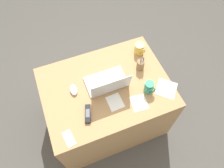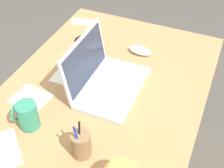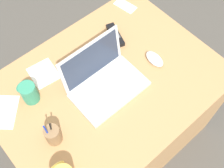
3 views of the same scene
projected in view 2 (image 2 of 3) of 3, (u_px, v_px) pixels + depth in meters
name	position (u px, v px, depth m)	size (l,w,h in m)	color
desk	(107.00, 136.00, 1.56)	(1.10, 0.82, 0.71)	tan
laptop	(104.00, 79.00, 1.28)	(0.35, 0.25, 0.22)	silver
computer_mouse	(140.00, 50.00, 1.48)	(0.06, 0.11, 0.03)	white
coffee_mug_white	(27.00, 115.00, 1.12)	(0.08, 0.09, 0.11)	#338C6B
cordless_phone	(89.00, 44.00, 1.53)	(0.09, 0.16, 0.03)	black
pen_holder	(81.00, 144.00, 1.03)	(0.07, 0.07, 0.15)	olive
paper_note_left	(70.00, 77.00, 1.36)	(0.12, 0.14, 0.00)	white
paper_note_right	(31.00, 98.00, 1.26)	(0.13, 0.14, 0.00)	white
paper_note_front	(83.00, 22.00, 1.70)	(0.06, 0.13, 0.00)	white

